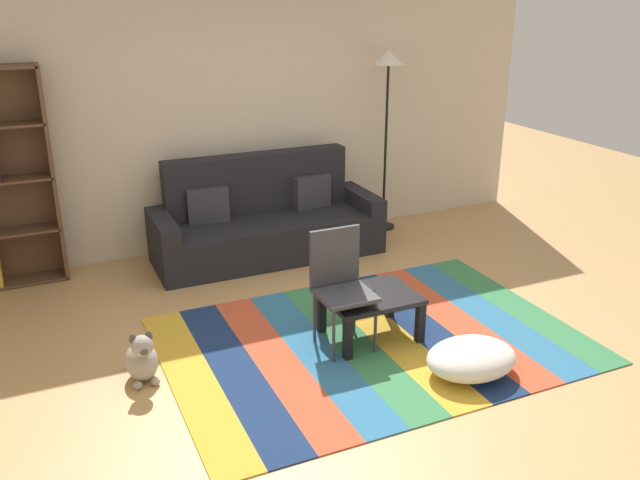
{
  "coord_description": "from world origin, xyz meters",
  "views": [
    {
      "loc": [
        -2.0,
        -3.98,
        2.56
      ],
      "look_at": [
        0.07,
        0.6,
        0.65
      ],
      "focal_mm": 37.5,
      "sensor_mm": 36.0,
      "label": 1
    }
  ],
  "objects_px": {
    "coffee_table": "(371,302)",
    "tv_remote": "(370,293)",
    "pouf": "(471,358)",
    "dog": "(142,359)",
    "couch": "(265,223)",
    "folding_chair": "(340,278)",
    "standing_lamp": "(388,82)"
  },
  "relations": [
    {
      "from": "coffee_table",
      "to": "tv_remote",
      "type": "relative_size",
      "value": 4.63
    },
    {
      "from": "couch",
      "to": "tv_remote",
      "type": "xyz_separation_m",
      "value": [
        0.14,
        -1.96,
        0.04
      ]
    },
    {
      "from": "couch",
      "to": "pouf",
      "type": "relative_size",
      "value": 3.41
    },
    {
      "from": "standing_lamp",
      "to": "tv_remote",
      "type": "bearing_deg",
      "value": -121.7
    },
    {
      "from": "pouf",
      "to": "folding_chair",
      "type": "xyz_separation_m",
      "value": [
        -0.64,
        0.79,
        0.41
      ]
    },
    {
      "from": "couch",
      "to": "tv_remote",
      "type": "height_order",
      "value": "couch"
    },
    {
      "from": "standing_lamp",
      "to": "folding_chair",
      "type": "xyz_separation_m",
      "value": [
        -1.6,
        -2.16,
        -1.09
      ]
    },
    {
      "from": "folding_chair",
      "to": "pouf",
      "type": "bearing_deg",
      "value": -26.5
    },
    {
      "from": "coffee_table",
      "to": "pouf",
      "type": "bearing_deg",
      "value": -62.76
    },
    {
      "from": "couch",
      "to": "standing_lamp",
      "type": "bearing_deg",
      "value": 8.66
    },
    {
      "from": "dog",
      "to": "tv_remote",
      "type": "distance_m",
      "value": 1.73
    },
    {
      "from": "couch",
      "to": "folding_chair",
      "type": "bearing_deg",
      "value": -93.23
    },
    {
      "from": "coffee_table",
      "to": "standing_lamp",
      "type": "relative_size",
      "value": 0.36
    },
    {
      "from": "couch",
      "to": "pouf",
      "type": "height_order",
      "value": "couch"
    },
    {
      "from": "pouf",
      "to": "standing_lamp",
      "type": "xyz_separation_m",
      "value": [
        0.96,
        2.96,
        1.5
      ]
    },
    {
      "from": "dog",
      "to": "tv_remote",
      "type": "xyz_separation_m",
      "value": [
        1.71,
        -0.12,
        0.22
      ]
    },
    {
      "from": "couch",
      "to": "coffee_table",
      "type": "distance_m",
      "value": 1.97
    },
    {
      "from": "tv_remote",
      "to": "folding_chair",
      "type": "distance_m",
      "value": 0.29
    },
    {
      "from": "dog",
      "to": "folding_chair",
      "type": "relative_size",
      "value": 0.44
    },
    {
      "from": "coffee_table",
      "to": "dog",
      "type": "bearing_deg",
      "value": 176.03
    },
    {
      "from": "coffee_table",
      "to": "tv_remote",
      "type": "xyz_separation_m",
      "value": [
        -0.0,
        0.0,
        0.07
      ]
    },
    {
      "from": "pouf",
      "to": "tv_remote",
      "type": "height_order",
      "value": "tv_remote"
    },
    {
      "from": "pouf",
      "to": "dog",
      "type": "height_order",
      "value": "dog"
    },
    {
      "from": "couch",
      "to": "standing_lamp",
      "type": "distance_m",
      "value": 1.98
    },
    {
      "from": "couch",
      "to": "dog",
      "type": "height_order",
      "value": "couch"
    },
    {
      "from": "coffee_table",
      "to": "standing_lamp",
      "type": "distance_m",
      "value": 2.89
    },
    {
      "from": "pouf",
      "to": "standing_lamp",
      "type": "relative_size",
      "value": 0.34
    },
    {
      "from": "dog",
      "to": "standing_lamp",
      "type": "xyz_separation_m",
      "value": [
        3.07,
        2.07,
        1.46
      ]
    },
    {
      "from": "couch",
      "to": "dog",
      "type": "relative_size",
      "value": 5.69
    },
    {
      "from": "couch",
      "to": "tv_remote",
      "type": "distance_m",
      "value": 1.97
    },
    {
      "from": "dog",
      "to": "coffee_table",
      "type": "bearing_deg",
      "value": -3.97
    },
    {
      "from": "coffee_table",
      "to": "tv_remote",
      "type": "height_order",
      "value": "tv_remote"
    }
  ]
}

